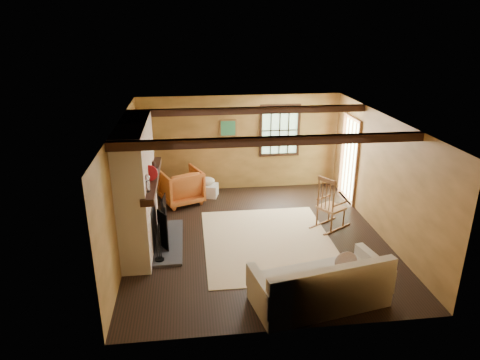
{
  "coord_description": "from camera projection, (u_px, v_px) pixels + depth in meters",
  "views": [
    {
      "loc": [
        -1.25,
        -7.53,
        4.1
      ],
      "look_at": [
        -0.28,
        0.4,
        1.1
      ],
      "focal_mm": 32.0,
      "sensor_mm": 36.0,
      "label": 1
    }
  ],
  "objects": [
    {
      "name": "rocking_chair",
      "position": [
        330.0,
        206.0,
        8.84
      ],
      "size": [
        0.93,
        0.8,
        1.14
      ],
      "rotation": [
        0.0,
        0.0,
        2.13
      ],
      "color": "tan",
      "rests_on": "ground"
    },
    {
      "name": "rug",
      "position": [
        268.0,
        242.0,
        8.42
      ],
      "size": [
        2.5,
        3.0,
        0.01
      ],
      "primitive_type": "cube",
      "color": "beige",
      "rests_on": "ground"
    },
    {
      "name": "armchair",
      "position": [
        181.0,
        186.0,
        10.1
      ],
      "size": [
        1.15,
        1.17,
        0.82
      ],
      "primitive_type": "imported",
      "rotation": [
        0.0,
        0.0,
        -2.76
      ],
      "color": "#BF6026",
      "rests_on": "ground"
    },
    {
      "name": "ground",
      "position": [
        256.0,
        237.0,
        8.58
      ],
      "size": [
        5.5,
        5.5,
        0.0
      ],
      "primitive_type": "plane",
      "color": "black",
      "rests_on": "ground"
    },
    {
      "name": "firewood_pile",
      "position": [
        164.0,
        188.0,
        10.73
      ],
      "size": [
        0.75,
        0.14,
        0.27
      ],
      "color": "brown",
      "rests_on": "ground"
    },
    {
      "name": "room_envelope",
      "position": [
        267.0,
        156.0,
        8.27
      ],
      "size": [
        5.02,
        5.52,
        2.44
      ],
      "color": "#AF7C3E",
      "rests_on": "ground"
    },
    {
      "name": "laundry_basket",
      "position": [
        207.0,
        190.0,
        10.55
      ],
      "size": [
        0.58,
        0.49,
        0.3
      ],
      "primitive_type": "cube",
      "rotation": [
        0.0,
        0.0,
        -0.26
      ],
      "color": "silver",
      "rests_on": "ground"
    },
    {
      "name": "basket_pillow",
      "position": [
        207.0,
        181.0,
        10.47
      ],
      "size": [
        0.42,
        0.35,
        0.19
      ],
      "primitive_type": "ellipsoid",
      "rotation": [
        0.0,
        0.0,
        -0.14
      ],
      "color": "beige",
      "rests_on": "laundry_basket"
    },
    {
      "name": "sofa",
      "position": [
        321.0,
        287.0,
        6.48
      ],
      "size": [
        2.19,
        1.29,
        0.83
      ],
      "rotation": [
        0.0,
        0.0,
        0.2
      ],
      "color": "beige",
      "rests_on": "ground"
    },
    {
      "name": "fireplace",
      "position": [
        139.0,
        192.0,
        7.94
      ],
      "size": [
        1.02,
        2.3,
        2.4
      ],
      "color": "#A84C41",
      "rests_on": "ground"
    }
  ]
}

